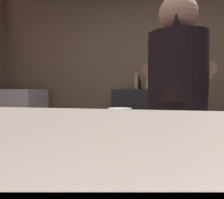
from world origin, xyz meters
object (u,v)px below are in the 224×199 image
(bottle_soy, at_px, (157,82))
(bottle_hot_sauce, at_px, (139,84))
(mini_fridge, at_px, (20,127))
(chefs_knife, at_px, (214,116))
(bottle_olive_oil, at_px, (147,84))
(bottle_vinegar, at_px, (136,82))
(bartender, at_px, (177,115))
(mixing_bowl, at_px, (120,112))

(bottle_soy, xyz_separation_m, bottle_hot_sauce, (-0.25, 0.02, -0.03))
(mini_fridge, relative_size, chefs_knife, 4.58)
(chefs_knife, bearing_deg, bottle_olive_oil, 134.82)
(bottle_soy, distance_m, bottle_vinegar, 0.30)
(bartender, relative_size, bottle_vinegar, 6.45)
(mixing_bowl, relative_size, bottle_olive_oil, 1.04)
(bartender, distance_m, mixing_bowl, 0.56)
(mixing_bowl, xyz_separation_m, chefs_knife, (0.69, 0.02, -0.02))
(bottle_soy, bearing_deg, bottle_olive_oil, -149.57)
(bottle_hot_sauce, bearing_deg, mixing_bowl, -89.60)
(mini_fridge, height_order, chefs_knife, mini_fridge)
(bottle_vinegar, bearing_deg, bottle_olive_oil, 6.95)
(bottle_olive_oil, distance_m, bottle_hot_sauce, 0.16)
(chefs_knife, bearing_deg, bottle_vinegar, 140.17)
(mixing_bowl, xyz_separation_m, bottle_olive_oil, (0.11, 1.41, 0.25))
(bottle_soy, bearing_deg, bottle_vinegar, -161.30)
(mini_fridge, relative_size, bartender, 0.67)
(bottle_soy, bearing_deg, mixing_bowl, -99.20)
(mixing_bowl, xyz_separation_m, bottle_hot_sauce, (-0.01, 1.51, 0.25))
(mini_fridge, distance_m, bartender, 2.71)
(mixing_bowl, bearing_deg, bottle_hot_sauce, 90.40)
(bottle_vinegar, bearing_deg, bartender, -75.80)
(chefs_knife, bearing_deg, bottle_soy, 129.23)
(mini_fridge, distance_m, bottle_soy, 2.08)
(bottle_olive_oil, relative_size, bottle_hot_sauce, 1.01)
(bartender, distance_m, bottle_soy, 1.90)
(bottle_hot_sauce, relative_size, bottle_vinegar, 0.71)
(bottle_soy, relative_size, bottle_olive_oil, 1.40)
(bottle_vinegar, bearing_deg, mini_fridge, -174.94)
(bottle_olive_oil, bearing_deg, chefs_knife, -67.30)
(mini_fridge, bearing_deg, mixing_bowl, -35.96)
(bartender, xyz_separation_m, chefs_knife, (0.28, 0.41, -0.05))
(bottle_vinegar, bearing_deg, bottle_hot_sauce, 76.43)
(bartender, bearing_deg, bottle_soy, 14.29)
(mini_fridge, xyz_separation_m, bottle_olive_oil, (1.83, 0.17, 0.62))
(mini_fridge, xyz_separation_m, mixing_bowl, (1.72, -1.25, 0.38))
(bottle_olive_oil, bearing_deg, bartender, -80.50)
(mini_fridge, distance_m, bottle_hot_sauce, 1.84)
(mixing_bowl, height_order, bottle_hot_sauce, bottle_hot_sauce)
(chefs_knife, relative_size, bottle_vinegar, 0.94)
(bartender, xyz_separation_m, bottle_soy, (-0.17, 1.87, 0.25))
(chefs_knife, height_order, bottle_soy, bottle_soy)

